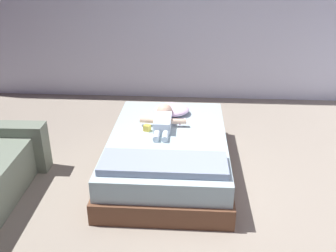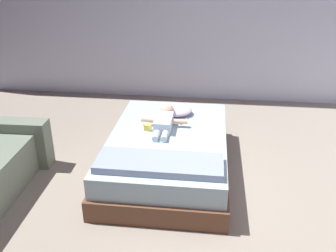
# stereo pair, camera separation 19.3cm
# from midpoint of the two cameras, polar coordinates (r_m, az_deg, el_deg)

# --- Properties ---
(ground_plane) EXTENTS (8.00, 8.00, 0.00)m
(ground_plane) POSITION_cam_midpoint_polar(r_m,az_deg,el_deg) (3.34, 2.14, -13.66)
(ground_plane) COLOR gray
(wall_behind_bed) EXTENTS (8.00, 0.12, 2.63)m
(wall_behind_bed) POSITION_cam_midpoint_polar(r_m,az_deg,el_deg) (5.66, 3.32, 17.16)
(wall_behind_bed) COLOR silver
(wall_behind_bed) RESTS_ON ground_plane
(bed) EXTENTS (1.22, 1.88, 0.41)m
(bed) POSITION_cam_midpoint_polar(r_m,az_deg,el_deg) (3.87, -1.43, -4.15)
(bed) COLOR brown
(bed) RESTS_ON ground_plane
(pillow) EXTENTS (0.40, 0.35, 0.10)m
(pillow) POSITION_cam_midpoint_polar(r_m,az_deg,el_deg) (4.25, -0.76, 2.52)
(pillow) COLOR silver
(pillow) RESTS_ON bed
(baby) EXTENTS (0.50, 0.67, 0.18)m
(baby) POSITION_cam_midpoint_polar(r_m,az_deg,el_deg) (3.95, -2.13, 0.98)
(baby) COLOR silver
(baby) RESTS_ON bed
(toothbrush) EXTENTS (0.07, 0.13, 0.02)m
(toothbrush) POSITION_cam_midpoint_polar(r_m,az_deg,el_deg) (4.05, 0.90, 0.69)
(toothbrush) COLOR #B828A7
(toothbrush) RESTS_ON bed
(blanket) EXTENTS (1.10, 0.38, 0.06)m
(blanket) POSITION_cam_midpoint_polar(r_m,az_deg,el_deg) (3.22, -2.43, -5.80)
(blanket) COLOR #8E9DB8
(blanket) RESTS_ON bed
(toy_block) EXTENTS (0.08, 0.08, 0.06)m
(toy_block) POSITION_cam_midpoint_polar(r_m,az_deg,el_deg) (3.86, -4.65, -0.31)
(toy_block) COLOR #E1C548
(toy_block) RESTS_ON bed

